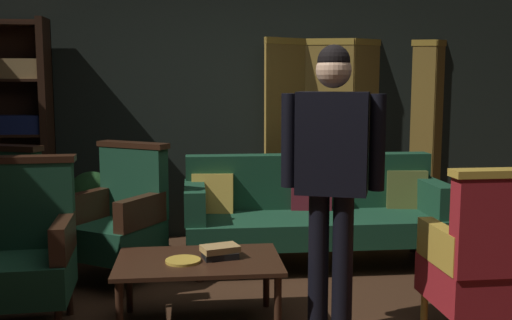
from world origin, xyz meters
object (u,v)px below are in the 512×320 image
Objects in this scene: book_tan_leather at (220,249)px; brass_tray at (183,261)px; standing_figure at (332,165)px; armchair_gilt_accent at (486,261)px; armchair_wing_far at (24,249)px; folding_screen at (369,134)px; coffee_table at (199,267)px; velvet_couch at (313,208)px; book_black_cloth at (220,255)px; potted_plant at (92,208)px; armchair_wing_right at (121,217)px.

brass_tray is at bearing -166.61° from book_tan_leather.
armchair_gilt_accent is at bearing -12.31° from standing_figure.
book_tan_leather is at bearing -3.61° from armchair_wing_far.
armchair_gilt_accent is 1.00× the size of armchair_wing_far.
standing_figure is (1.81, -0.33, 0.54)m from armchair_wing_far.
book_tan_leather reaches higher than brass_tray.
coffee_table is at bearing -128.37° from folding_screen.
velvet_couch is at bearing 52.12° from coffee_table.
armchair_gilt_accent is (-0.08, -2.58, -0.50)m from folding_screen.
book_black_cloth is at bearing -126.29° from folding_screen.
velvet_couch is 1.80m from armchair_gilt_accent.
brass_tray is (-0.23, -0.05, -0.05)m from book_tan_leather.
velvet_couch reaches higher than coffee_table.
coffee_table is at bearing -174.68° from book_black_cloth.
armchair_gilt_accent is 1.41× the size of potted_plant.
armchair_wing_right is 1.84m from standing_figure.
armchair_wing_right is 1.00× the size of armchair_wing_far.
folding_screen is 2.63m from armchair_wing_right.
armchair_wing_right is at bearing 59.47° from armchair_wing_far.
armchair_gilt_accent is (1.62, -0.43, 0.12)m from coffee_table.
armchair_wing_far is 4.88× the size of brass_tray.
book_tan_leather is at bearing 163.25° from armchair_gilt_accent.
book_tan_leather is at bearing 0.00° from book_black_cloth.
coffee_table is 4.69× the size of brass_tray.
armchair_wing_right is at bearing -167.61° from velvet_couch.
folding_screen reaches higher than book_tan_leather.
standing_figure reaches higher than armchair_gilt_accent.
folding_screen is 3.47m from armchair_wing_far.
book_black_cloth is 0.96× the size of brass_tray.
folding_screen reaches higher than book_black_cloth.
standing_figure reaches higher than armchair_wing_right.
armchair_wing_far is 0.97m from brass_tray.
standing_figure is at bearing -47.97° from potted_plant.
velvet_couch is 1.61m from standing_figure.
folding_screen is at bearing 88.16° from armchair_gilt_accent.
velvet_couch is at bearing 82.20° from standing_figure.
potted_plant is (-0.89, 1.58, 0.05)m from coffee_table.
folding_screen is at bearing 28.75° from armchair_wing_right.
standing_figure is 8.30× the size of book_black_cloth.
armchair_gilt_accent is 5.07× the size of book_black_cloth.
velvet_couch is at bearing -129.02° from folding_screen.
folding_screen is 9.98× the size of brass_tray.
armchair_wing_far is at bearing 172.35° from brass_tray.
coffee_table is at bearing -57.93° from armchair_wing_right.
brass_tray is at bearing 167.05° from armchair_gilt_accent.
standing_figure is 0.90m from book_black_cloth.
armchair_wing_far is at bearing 169.52° from standing_figure.
brass_tray is at bearing 166.42° from standing_figure.
armchair_wing_right is 4.69× the size of book_tan_leather.
standing_figure reaches higher than book_tan_leather.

